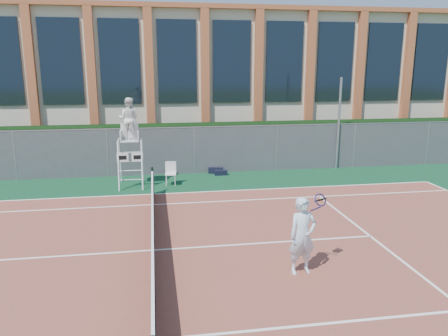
{
  "coord_description": "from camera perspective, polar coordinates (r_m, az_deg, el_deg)",
  "views": [
    {
      "loc": [
        0.13,
        -11.37,
        4.98
      ],
      "look_at": [
        2.46,
        3.0,
        1.58
      ],
      "focal_mm": 35.0,
      "sensor_mm": 36.0,
      "label": 1
    }
  ],
  "objects": [
    {
      "name": "tennis_net",
      "position": [
        12.21,
        -9.27,
        -8.37
      ],
      "size": [
        0.1,
        11.3,
        1.1
      ],
      "color": "black",
      "rests_on": "ground"
    },
    {
      "name": "tennis_player",
      "position": [
        10.82,
        10.23,
        -8.69
      ],
      "size": [
        1.07,
        0.74,
        1.91
      ],
      "color": "silver",
      "rests_on": "tennis_court"
    },
    {
      "name": "plastic_chair",
      "position": [
        18.82,
        -6.98,
        -0.42
      ],
      "size": [
        0.5,
        0.5,
        0.99
      ],
      "color": "silver",
      "rests_on": "apron"
    },
    {
      "name": "hedge",
      "position": [
        21.72,
        -9.4,
        2.68
      ],
      "size": [
        40.0,
        1.4,
        2.2
      ],
      "primitive_type": "cube",
      "color": "black",
      "rests_on": "ground"
    },
    {
      "name": "umpire_chair",
      "position": [
        18.58,
        -12.32,
        5.99
      ],
      "size": [
        1.05,
        1.62,
        3.78
      ],
      "color": "white",
      "rests_on": "ground"
    },
    {
      "name": "tennis_court",
      "position": [
        12.4,
        -9.18,
        -10.59
      ],
      "size": [
        23.77,
        10.97,
        0.02
      ],
      "primitive_type": "cube",
      "color": "brown",
      "rests_on": "apron"
    },
    {
      "name": "sports_bag_near",
      "position": [
        20.74,
        -1.09,
        -0.31
      ],
      "size": [
        0.72,
        0.44,
        0.29
      ],
      "primitive_type": "cube",
      "rotation": [
        0.0,
        0.0,
        -0.28
      ],
      "color": "black",
      "rests_on": "apron"
    },
    {
      "name": "steel_pole",
      "position": [
        22.13,
        14.75,
        5.6
      ],
      "size": [
        0.12,
        0.12,
        4.47
      ],
      "primitive_type": "cylinder",
      "color": "#9EA0A5",
      "rests_on": "ground"
    },
    {
      "name": "fence",
      "position": [
        20.54,
        -9.39,
        2.09
      ],
      "size": [
        40.0,
        0.06,
        2.2
      ],
      "primitive_type": null,
      "color": "#595E60",
      "rests_on": "ground"
    },
    {
      "name": "sports_bag_far",
      "position": [
        20.41,
        -0.41,
        -0.61
      ],
      "size": [
        0.58,
        0.26,
        0.23
      ],
      "primitive_type": "cube",
      "rotation": [
        0.0,
        0.0,
        0.02
      ],
      "color": "black",
      "rests_on": "apron"
    },
    {
      "name": "apron",
      "position": [
        13.33,
        -9.19,
        -8.93
      ],
      "size": [
        36.0,
        20.0,
        0.01
      ],
      "primitive_type": "cube",
      "color": "#0C3824",
      "rests_on": "ground"
    },
    {
      "name": "ground",
      "position": [
        12.41,
        -9.17,
        -10.68
      ],
      "size": [
        120.0,
        120.0,
        0.0
      ],
      "primitive_type": "plane",
      "color": "#233814"
    },
    {
      "name": "building",
      "position": [
        29.33,
        -9.63,
        11.34
      ],
      "size": [
        45.0,
        10.6,
        8.22
      ],
      "color": "beige",
      "rests_on": "ground"
    }
  ]
}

